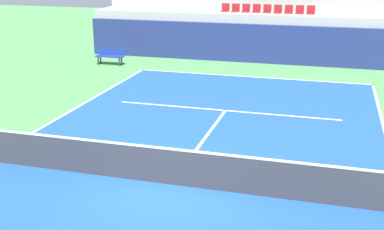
{
  "coord_description": "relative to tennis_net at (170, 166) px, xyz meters",
  "views": [
    {
      "loc": [
        3.57,
        -10.51,
        5.4
      ],
      "look_at": [
        -0.02,
        2.0,
        1.2
      ],
      "focal_mm": 45.98,
      "sensor_mm": 36.0,
      "label": 1
    }
  ],
  "objects": [
    {
      "name": "ground_plane",
      "position": [
        0.0,
        0.0,
        -0.51
      ],
      "size": [
        80.0,
        80.0,
        0.0
      ],
      "primitive_type": "plane",
      "color": "#4C8C4C"
    },
    {
      "name": "baseline_far",
      "position": [
        0.0,
        11.95,
        -0.5
      ],
      "size": [
        11.0,
        0.1,
        0.0
      ],
      "primitive_type": "cube",
      "color": "white",
      "rests_on": "court_surface"
    },
    {
      "name": "back_wall",
      "position": [
        0.0,
        15.33,
        0.51
      ],
      "size": [
        19.45,
        0.3,
        2.03
      ],
      "primitive_type": "cube",
      "color": "navy",
      "rests_on": "ground_plane"
    },
    {
      "name": "seating_row_lower",
      "position": [
        0.0,
        16.77,
        2.11
      ],
      "size": [
        5.1,
        0.44,
        0.44
      ],
      "color": "maroon",
      "rests_on": "stands_tier_lower"
    },
    {
      "name": "centre_service_line",
      "position": [
        0.0,
        3.2,
        -0.5
      ],
      "size": [
        0.1,
        6.4,
        0.0
      ],
      "primitive_type": "cube",
      "color": "white",
      "rests_on": "court_surface"
    },
    {
      "name": "stands_tier_lower",
      "position": [
        0.0,
        16.68,
        0.74
      ],
      "size": [
        19.45,
        2.4,
        2.49
      ],
      "primitive_type": "cube",
      "color": "#9E9E99",
      "rests_on": "ground_plane"
    },
    {
      "name": "tennis_net",
      "position": [
        0.0,
        0.0,
        0.0
      ],
      "size": [
        11.08,
        0.08,
        1.07
      ],
      "color": "black",
      "rests_on": "court_surface"
    },
    {
      "name": "stands_tier_upper",
      "position": [
        0.0,
        19.08,
        1.18
      ],
      "size": [
        19.45,
        2.4,
        3.38
      ],
      "primitive_type": "cube",
      "color": "#9E9E99",
      "rests_on": "ground_plane"
    },
    {
      "name": "service_line_far",
      "position": [
        0.0,
        6.4,
        -0.5
      ],
      "size": [
        8.26,
        0.1,
        0.0
      ],
      "primitive_type": "cube",
      "color": "white",
      "rests_on": "court_surface"
    },
    {
      "name": "player_bench",
      "position": [
        -7.53,
        12.68,
        -0.0
      ],
      "size": [
        1.5,
        0.4,
        0.85
      ],
      "color": "navy",
      "rests_on": "ground_plane"
    },
    {
      "name": "court_surface",
      "position": [
        0.0,
        0.0,
        -0.5
      ],
      "size": [
        11.0,
        24.0,
        0.01
      ],
      "primitive_type": "cube",
      "color": "#1E4C99",
      "rests_on": "ground_plane"
    }
  ]
}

